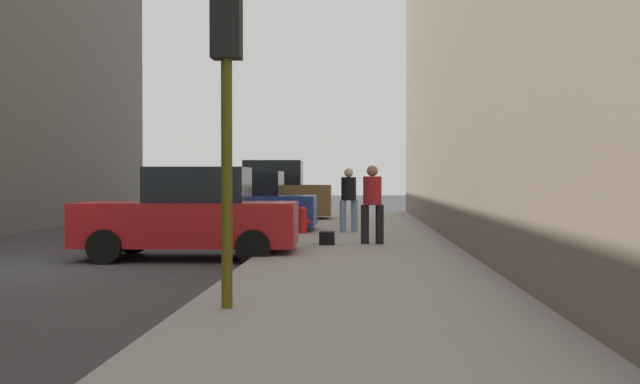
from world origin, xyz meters
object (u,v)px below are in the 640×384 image
Objects in this scene: parked_red_hatchback at (191,215)px; pedestrian_in_jeans at (349,196)px; parked_blue_sedan at (242,205)px; duffel_bag at (327,238)px; fire_hydrant at (303,220)px; pedestrian_in_red_jacket at (372,200)px; parked_bronze_suv at (269,194)px; traffic_light at (227,68)px.

pedestrian_in_jeans reaches higher than parked_red_hatchback.
duffel_bag is (2.59, -4.48, -0.56)m from parked_blue_sedan.
parked_blue_sedan is 5.98× the size of fire_hydrant.
pedestrian_in_red_jacket is at bearing -80.89° from pedestrian_in_jeans.
pedestrian_in_jeans is at bearing 83.88° from duffel_bag.
parked_bronze_suv is 10.82m from pedestrian_in_red_jacket.
traffic_light is at bearing -73.07° from parked_red_hatchback.
pedestrian_in_red_jacket reaches higher than parked_red_hatchback.
parked_red_hatchback is at bearing -153.33° from pedestrian_in_red_jacket.
pedestrian_in_red_jacket is at bearing 12.71° from duffel_bag.
fire_hydrant is 3.53m from pedestrian_in_red_jacket.
pedestrian_in_red_jacket is (3.57, -10.22, 0.07)m from parked_bronze_suv.
duffel_bag is at bearing -76.07° from parked_bronze_suv.
duffel_bag is (0.79, -3.22, -0.21)m from fire_hydrant.
parked_bronze_suv is at bearing 95.85° from traffic_light.
traffic_light reaches higher than parked_red_hatchback.
traffic_light is 8.23m from pedestrian_in_red_jacket.
traffic_light is (1.85, -18.10, 1.73)m from parked_bronze_suv.
traffic_light is at bearing -102.25° from pedestrian_in_red_jacket.
pedestrian_in_red_jacket is (3.57, -4.26, 0.26)m from parked_blue_sedan.
parked_red_hatchback reaches higher than duffel_bag.
pedestrian_in_red_jacket is 3.61m from pedestrian_in_jeans.
fire_hydrant is (1.80, -1.26, -0.35)m from parked_blue_sedan.
parked_red_hatchback is 6.05× the size of fire_hydrant.
fire_hydrant is (1.80, 4.79, -0.35)m from parked_red_hatchback.
parked_red_hatchback is at bearing -90.00° from parked_bronze_suv.
traffic_light is at bearing -84.15° from parked_bronze_suv.
parked_bronze_suv is 10.78m from duffel_bag.
parked_red_hatchback is at bearing -148.75° from duffel_bag.
parked_blue_sedan is 2.46× the size of pedestrian_in_jeans.
parked_bronze_suv is 10.55× the size of duffel_bag.
pedestrian_in_red_jacket is at bearing -70.77° from parked_bronze_suv.
parked_blue_sedan is 9.56× the size of duffel_bag.
pedestrian_in_red_jacket is (1.71, 7.88, -1.65)m from traffic_light.
parked_bronze_suv reaches higher than parked_red_hatchback.
fire_hydrant is at bearing 103.69° from duffel_bag.
traffic_light reaches higher than parked_bronze_suv.
parked_blue_sedan is 2.23m from fire_hydrant.
parked_red_hatchback is 1.01× the size of parked_blue_sedan.
parked_bronze_suv is 1.29× the size of traffic_light.
pedestrian_in_jeans reaches higher than fire_hydrant.
parked_bronze_suv reaches higher than duffel_bag.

